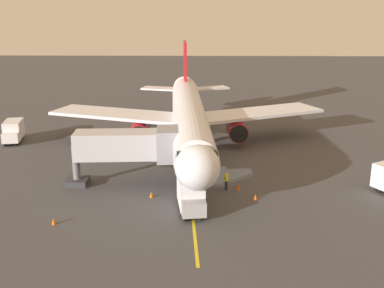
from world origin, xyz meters
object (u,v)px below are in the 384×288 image
at_px(safety_cone_nose_left, 255,197).
at_px(ground_crew_marshaller, 226,181).
at_px(box_truck_near_nose, 13,131).
at_px(safety_cone_wing_starboard, 151,194).
at_px(safety_cone_nose_right, 54,221).
at_px(safety_cone_wing_port, 238,187).
at_px(box_truck_starboard_side, 191,195).
at_px(airplane, 189,116).
at_px(jet_bridge, 136,146).

bearing_deg(safety_cone_nose_left, ground_crew_marshaller, -43.65).
distance_m(box_truck_near_nose, safety_cone_wing_starboard, 25.73).
xyz_separation_m(safety_cone_nose_right, safety_cone_wing_port, (-14.82, -7.27, 0.00)).
relative_size(ground_crew_marshaller, box_truck_starboard_side, 0.35).
height_order(box_truck_near_nose, safety_cone_nose_left, box_truck_near_nose).
xyz_separation_m(airplane, safety_cone_wing_starboard, (2.95, 14.84, -3.73)).
distance_m(safety_cone_nose_left, safety_cone_wing_starboard, 9.15).
bearing_deg(airplane, safety_cone_nose_right, 63.87).
bearing_deg(jet_bridge, safety_cone_wing_starboard, 117.60).
bearing_deg(airplane, box_truck_near_nose, -6.22).
bearing_deg(airplane, safety_cone_wing_starboard, 78.76).
distance_m(box_truck_near_nose, safety_cone_wing_port, 31.01).
bearing_deg(safety_cone_nose_left, safety_cone_wing_starboard, -2.64).
xyz_separation_m(safety_cone_wing_port, safety_cone_wing_starboard, (7.83, 1.85, 0.00)).
bearing_deg(safety_cone_wing_port, safety_cone_wing_starboard, 13.28).
relative_size(box_truck_starboard_side, safety_cone_wing_port, 8.77).
bearing_deg(safety_cone_wing_starboard, safety_cone_wing_port, -166.72).
bearing_deg(safety_cone_wing_starboard, jet_bridge, -62.40).
height_order(jet_bridge, box_truck_starboard_side, jet_bridge).
bearing_deg(safety_cone_nose_right, airplane, -116.13).
relative_size(ground_crew_marshaller, safety_cone_wing_starboard, 3.11).
bearing_deg(safety_cone_nose_left, safety_cone_nose_right, 17.22).
bearing_deg(jet_bridge, box_truck_starboard_side, 131.57).
bearing_deg(safety_cone_nose_left, box_truck_starboard_side, 22.51).
distance_m(airplane, safety_cone_wing_starboard, 15.59).
bearing_deg(box_truck_near_nose, jet_bridge, 141.13).
distance_m(safety_cone_wing_port, safety_cone_wing_starboard, 8.05).
bearing_deg(safety_cone_nose_right, ground_crew_marshaller, -151.92).
bearing_deg(ground_crew_marshaller, safety_cone_nose_right, 28.08).
distance_m(ground_crew_marshaller, safety_cone_nose_left, 3.41).
distance_m(jet_bridge, box_truck_starboard_side, 8.32).
relative_size(jet_bridge, box_truck_starboard_side, 2.38).
xyz_separation_m(safety_cone_nose_left, safety_cone_wing_starboard, (9.14, -0.42, 0.00)).
bearing_deg(box_truck_starboard_side, box_truck_near_nose, -41.38).
xyz_separation_m(airplane, safety_cone_wing_port, (-4.88, 13.00, -3.73)).
height_order(ground_crew_marshaller, box_truck_near_nose, box_truck_near_nose).
distance_m(box_truck_starboard_side, safety_cone_wing_port, 6.33).
relative_size(box_truck_starboard_side, safety_cone_nose_right, 8.77).
height_order(jet_bridge, box_truck_near_nose, jet_bridge).
bearing_deg(box_truck_starboard_side, ground_crew_marshaller, -124.09).
height_order(ground_crew_marshaller, safety_cone_nose_right, ground_crew_marshaller).
height_order(box_truck_near_nose, safety_cone_nose_right, box_truck_near_nose).
distance_m(safety_cone_nose_left, safety_cone_wing_port, 2.62).
height_order(ground_crew_marshaller, safety_cone_wing_port, ground_crew_marshaller).
relative_size(safety_cone_nose_right, safety_cone_wing_port, 1.00).
bearing_deg(safety_cone_wing_starboard, airplane, -101.24).
height_order(airplane, box_truck_starboard_side, airplane).
height_order(box_truck_starboard_side, safety_cone_wing_port, box_truck_starboard_side).
bearing_deg(safety_cone_nose_right, box_truck_starboard_side, -165.69).
bearing_deg(airplane, safety_cone_wing_port, 110.58).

